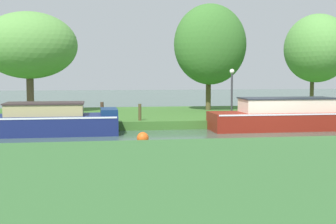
{
  "coord_description": "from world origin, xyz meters",
  "views": [
    {
      "loc": [
        -7.34,
        -19.2,
        2.55
      ],
      "look_at": [
        -4.05,
        1.2,
        0.9
      ],
      "focal_mm": 49.7,
      "sensor_mm": 36.0,
      "label": 1
    }
  ],
  "objects_px": {
    "willow_tree_right": "(317,48)",
    "channel_buoy": "(143,138)",
    "maroon_barge": "(281,116)",
    "willow_tree_left": "(29,46)",
    "mooring_post_far": "(102,112)",
    "lamp_post": "(232,86)",
    "navy_narrowboat": "(50,121)",
    "willow_tree_centre": "(210,44)",
    "mooring_post_near": "(140,112)"
  },
  "relations": [
    {
      "from": "willow_tree_right",
      "to": "channel_buoy",
      "type": "xyz_separation_m",
      "value": [
        -11.38,
        -9.11,
        -3.9
      ]
    },
    {
      "from": "maroon_barge",
      "to": "willow_tree_right",
      "type": "height_order",
      "value": "willow_tree_right"
    },
    {
      "from": "maroon_barge",
      "to": "willow_tree_left",
      "type": "bearing_deg",
      "value": 150.83
    },
    {
      "from": "mooring_post_far",
      "to": "lamp_post",
      "type": "bearing_deg",
      "value": 5.86
    },
    {
      "from": "navy_narrowboat",
      "to": "willow_tree_left",
      "type": "relative_size",
      "value": 1.02
    },
    {
      "from": "willow_tree_left",
      "to": "lamp_post",
      "type": "height_order",
      "value": "willow_tree_left"
    },
    {
      "from": "willow_tree_left",
      "to": "lamp_post",
      "type": "bearing_deg",
      "value": -24.23
    },
    {
      "from": "navy_narrowboat",
      "to": "channel_buoy",
      "type": "height_order",
      "value": "navy_narrowboat"
    },
    {
      "from": "willow_tree_left",
      "to": "willow_tree_right",
      "type": "distance_m",
      "value": 16.73
    },
    {
      "from": "willow_tree_centre",
      "to": "mooring_post_near",
      "type": "xyz_separation_m",
      "value": [
        -4.82,
        -5.56,
        -3.58
      ]
    },
    {
      "from": "maroon_barge",
      "to": "willow_tree_right",
      "type": "xyz_separation_m",
      "value": [
        4.55,
        5.69,
        3.47
      ]
    },
    {
      "from": "lamp_post",
      "to": "mooring_post_far",
      "type": "bearing_deg",
      "value": -174.14
    },
    {
      "from": "mooring_post_near",
      "to": "channel_buoy",
      "type": "bearing_deg",
      "value": -94.44
    },
    {
      "from": "mooring_post_near",
      "to": "channel_buoy",
      "type": "xyz_separation_m",
      "value": [
        -0.38,
        -4.86,
        -0.57
      ]
    },
    {
      "from": "mooring_post_far",
      "to": "channel_buoy",
      "type": "distance_m",
      "value": 5.09
    },
    {
      "from": "channel_buoy",
      "to": "mooring_post_far",
      "type": "bearing_deg",
      "value": 106.01
    },
    {
      "from": "maroon_barge",
      "to": "channel_buoy",
      "type": "height_order",
      "value": "maroon_barge"
    },
    {
      "from": "willow_tree_centre",
      "to": "lamp_post",
      "type": "relative_size",
      "value": 2.61
    },
    {
      "from": "mooring_post_near",
      "to": "channel_buoy",
      "type": "height_order",
      "value": "mooring_post_near"
    },
    {
      "from": "willow_tree_centre",
      "to": "mooring_post_far",
      "type": "height_order",
      "value": "willow_tree_centre"
    },
    {
      "from": "willow_tree_centre",
      "to": "mooring_post_near",
      "type": "height_order",
      "value": "willow_tree_centre"
    },
    {
      "from": "willow_tree_centre",
      "to": "channel_buoy",
      "type": "distance_m",
      "value": 12.36
    },
    {
      "from": "mooring_post_far",
      "to": "channel_buoy",
      "type": "height_order",
      "value": "mooring_post_far"
    },
    {
      "from": "willow_tree_right",
      "to": "maroon_barge",
      "type": "bearing_deg",
      "value": -128.62
    },
    {
      "from": "willow_tree_right",
      "to": "willow_tree_left",
      "type": "bearing_deg",
      "value": 176.27
    },
    {
      "from": "channel_buoy",
      "to": "mooring_post_near",
      "type": "bearing_deg",
      "value": 85.56
    },
    {
      "from": "navy_narrowboat",
      "to": "willow_tree_left",
      "type": "bearing_deg",
      "value": 103.79
    },
    {
      "from": "channel_buoy",
      "to": "willow_tree_right",
      "type": "bearing_deg",
      "value": 38.68
    },
    {
      "from": "navy_narrowboat",
      "to": "willow_tree_right",
      "type": "distance_m",
      "value": 16.45
    },
    {
      "from": "willow_tree_left",
      "to": "maroon_barge",
      "type": "bearing_deg",
      "value": -29.17
    },
    {
      "from": "lamp_post",
      "to": "willow_tree_right",
      "type": "bearing_deg",
      "value": 29.67
    },
    {
      "from": "willow_tree_right",
      "to": "mooring_post_far",
      "type": "bearing_deg",
      "value": -161.58
    },
    {
      "from": "maroon_barge",
      "to": "mooring_post_far",
      "type": "xyz_separation_m",
      "value": [
        -8.23,
        1.44,
        0.19
      ]
    },
    {
      "from": "willow_tree_centre",
      "to": "mooring_post_near",
      "type": "relative_size",
      "value": 8.14
    },
    {
      "from": "willow_tree_centre",
      "to": "maroon_barge",
      "type": "bearing_deg",
      "value": -76.85
    },
    {
      "from": "navy_narrowboat",
      "to": "maroon_barge",
      "type": "bearing_deg",
      "value": -0.0
    },
    {
      "from": "navy_narrowboat",
      "to": "lamp_post",
      "type": "height_order",
      "value": "lamp_post"
    },
    {
      "from": "mooring_post_far",
      "to": "willow_tree_right",
      "type": "bearing_deg",
      "value": 18.42
    },
    {
      "from": "channel_buoy",
      "to": "willow_tree_left",
      "type": "bearing_deg",
      "value": 117.51
    },
    {
      "from": "maroon_barge",
      "to": "mooring_post_near",
      "type": "distance_m",
      "value": 6.62
    },
    {
      "from": "mooring_post_near",
      "to": "channel_buoy",
      "type": "distance_m",
      "value": 4.91
    },
    {
      "from": "willow_tree_right",
      "to": "mooring_post_near",
      "type": "relative_size",
      "value": 7.31
    },
    {
      "from": "willow_tree_left",
      "to": "channel_buoy",
      "type": "height_order",
      "value": "willow_tree_left"
    },
    {
      "from": "navy_narrowboat",
      "to": "willow_tree_centre",
      "type": "xyz_separation_m",
      "value": [
        8.85,
        7.0,
        3.79
      ]
    },
    {
      "from": "willow_tree_right",
      "to": "channel_buoy",
      "type": "bearing_deg",
      "value": -141.32
    },
    {
      "from": "willow_tree_left",
      "to": "willow_tree_centre",
      "type": "xyz_separation_m",
      "value": [
        10.51,
        0.22,
        0.18
      ]
    },
    {
      "from": "channel_buoy",
      "to": "navy_narrowboat",
      "type": "bearing_deg",
      "value": 136.83
    },
    {
      "from": "maroon_barge",
      "to": "lamp_post",
      "type": "xyz_separation_m",
      "value": [
        -1.75,
        2.1,
        1.32
      ]
    },
    {
      "from": "maroon_barge",
      "to": "navy_narrowboat",
      "type": "bearing_deg",
      "value": 180.0
    },
    {
      "from": "willow_tree_left",
      "to": "channel_buoy",
      "type": "distance_m",
      "value": 12.17
    }
  ]
}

